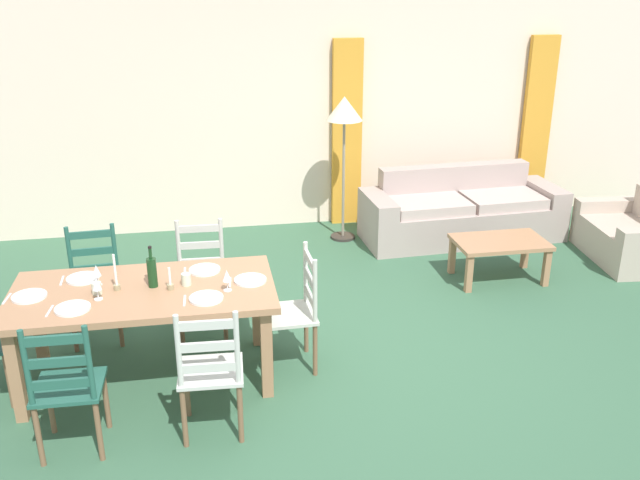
% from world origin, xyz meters
% --- Properties ---
extents(ground_plane, '(9.60, 9.60, 0.02)m').
position_xyz_m(ground_plane, '(0.00, 0.00, -0.01)').
color(ground_plane, '#365E43').
extents(wall_far, '(9.60, 0.16, 2.70)m').
position_xyz_m(wall_far, '(0.00, 3.30, 1.35)').
color(wall_far, beige).
rests_on(wall_far, ground_plane).
extents(curtain_panel_left, '(0.35, 0.08, 2.20)m').
position_xyz_m(curtain_panel_left, '(0.74, 3.16, 1.10)').
color(curtain_panel_left, gold).
rests_on(curtain_panel_left, ground_plane).
extents(curtain_panel_right, '(0.35, 0.08, 2.20)m').
position_xyz_m(curtain_panel_right, '(3.14, 3.16, 1.10)').
color(curtain_panel_right, gold).
rests_on(curtain_panel_right, ground_plane).
extents(dining_table, '(1.90, 0.96, 0.75)m').
position_xyz_m(dining_table, '(-1.46, -0.03, 0.66)').
color(dining_table, '#A57653').
rests_on(dining_table, ground_plane).
extents(dining_chair_near_left, '(0.43, 0.41, 0.96)m').
position_xyz_m(dining_chair_near_left, '(-1.90, -0.82, 0.48)').
color(dining_chair_near_left, '#245748').
rests_on(dining_chair_near_left, ground_plane).
extents(dining_chair_near_right, '(0.44, 0.42, 0.96)m').
position_xyz_m(dining_chair_near_right, '(-1.01, -0.79, 0.48)').
color(dining_chair_near_right, silver).
rests_on(dining_chair_near_right, ground_plane).
extents(dining_chair_far_left, '(0.44, 0.42, 0.96)m').
position_xyz_m(dining_chair_far_left, '(-1.91, 0.72, 0.48)').
color(dining_chair_far_left, '#235A4A').
rests_on(dining_chair_far_left, ground_plane).
extents(dining_chair_far_right, '(0.43, 0.41, 0.96)m').
position_xyz_m(dining_chair_far_right, '(-1.04, 0.70, 0.48)').
color(dining_chair_far_right, beige).
rests_on(dining_chair_far_right, ground_plane).
extents(dining_chair_head_east, '(0.41, 0.43, 0.96)m').
position_xyz_m(dining_chair_head_east, '(-0.34, -0.03, 0.48)').
color(dining_chair_head_east, beige).
rests_on(dining_chair_head_east, ground_plane).
extents(dinner_plate_near_left, '(0.24, 0.24, 0.02)m').
position_xyz_m(dinner_plate_near_left, '(-1.91, -0.28, 0.76)').
color(dinner_plate_near_left, white).
rests_on(dinner_plate_near_left, dining_table).
extents(fork_near_left, '(0.03, 0.17, 0.01)m').
position_xyz_m(fork_near_left, '(-2.06, -0.28, 0.75)').
color(fork_near_left, silver).
rests_on(fork_near_left, dining_table).
extents(dinner_plate_near_right, '(0.24, 0.24, 0.02)m').
position_xyz_m(dinner_plate_near_right, '(-1.01, -0.28, 0.76)').
color(dinner_plate_near_right, white).
rests_on(dinner_plate_near_right, dining_table).
extents(fork_near_right, '(0.02, 0.17, 0.01)m').
position_xyz_m(fork_near_right, '(-1.16, -0.28, 0.75)').
color(fork_near_right, silver).
rests_on(fork_near_right, dining_table).
extents(dinner_plate_far_left, '(0.24, 0.24, 0.02)m').
position_xyz_m(dinner_plate_far_left, '(-1.91, 0.22, 0.76)').
color(dinner_plate_far_left, white).
rests_on(dinner_plate_far_left, dining_table).
extents(fork_far_left, '(0.02, 0.17, 0.01)m').
position_xyz_m(fork_far_left, '(-2.06, 0.22, 0.75)').
color(fork_far_left, silver).
rests_on(fork_far_left, dining_table).
extents(dinner_plate_far_right, '(0.24, 0.24, 0.02)m').
position_xyz_m(dinner_plate_far_right, '(-1.01, 0.22, 0.76)').
color(dinner_plate_far_right, white).
rests_on(dinner_plate_far_right, dining_table).
extents(fork_far_right, '(0.02, 0.17, 0.01)m').
position_xyz_m(fork_far_right, '(-1.16, 0.22, 0.75)').
color(fork_far_right, silver).
rests_on(fork_far_right, dining_table).
extents(dinner_plate_head_west, '(0.24, 0.24, 0.02)m').
position_xyz_m(dinner_plate_head_west, '(-2.24, -0.03, 0.76)').
color(dinner_plate_head_west, white).
rests_on(dinner_plate_head_west, dining_table).
extents(fork_head_west, '(0.03, 0.17, 0.01)m').
position_xyz_m(fork_head_west, '(-2.39, -0.03, 0.75)').
color(fork_head_west, silver).
rests_on(fork_head_west, dining_table).
extents(dinner_plate_head_east, '(0.24, 0.24, 0.02)m').
position_xyz_m(dinner_plate_head_east, '(-0.68, -0.03, 0.76)').
color(dinner_plate_head_east, white).
rests_on(dinner_plate_head_east, dining_table).
extents(fork_head_east, '(0.03, 0.17, 0.01)m').
position_xyz_m(fork_head_east, '(-0.83, -0.03, 0.75)').
color(fork_head_east, silver).
rests_on(fork_head_east, dining_table).
extents(wine_bottle, '(0.07, 0.07, 0.32)m').
position_xyz_m(wine_bottle, '(-1.38, 0.01, 0.87)').
color(wine_bottle, '#143819').
rests_on(wine_bottle, dining_table).
extents(wine_glass_near_left, '(0.06, 0.06, 0.16)m').
position_xyz_m(wine_glass_near_left, '(-1.75, -0.15, 0.86)').
color(wine_glass_near_left, white).
rests_on(wine_glass_near_left, dining_table).
extents(wine_glass_near_right, '(0.06, 0.06, 0.16)m').
position_xyz_m(wine_glass_near_right, '(-0.85, -0.16, 0.86)').
color(wine_glass_near_right, white).
rests_on(wine_glass_near_right, dining_table).
extents(wine_glass_far_left, '(0.06, 0.06, 0.16)m').
position_xyz_m(wine_glass_far_left, '(-1.78, 0.10, 0.86)').
color(wine_glass_far_left, white).
rests_on(wine_glass_far_left, dining_table).
extents(coffee_cup_primary, '(0.07, 0.07, 0.09)m').
position_xyz_m(coffee_cup_primary, '(-1.14, -0.01, 0.80)').
color(coffee_cup_primary, beige).
rests_on(coffee_cup_primary, dining_table).
extents(coffee_cup_secondary, '(0.07, 0.07, 0.09)m').
position_xyz_m(coffee_cup_secondary, '(-1.77, -0.06, 0.80)').
color(coffee_cup_secondary, beige).
rests_on(coffee_cup_secondary, dining_table).
extents(candle_tall, '(0.05, 0.05, 0.28)m').
position_xyz_m(candle_tall, '(-1.64, -0.01, 0.83)').
color(candle_tall, '#998C66').
rests_on(candle_tall, dining_table).
extents(candle_short, '(0.05, 0.05, 0.17)m').
position_xyz_m(candle_short, '(-1.26, -0.07, 0.80)').
color(candle_short, '#998C66').
rests_on(candle_short, dining_table).
extents(couch, '(2.32, 0.92, 0.80)m').
position_xyz_m(couch, '(1.94, 2.44, 0.29)').
color(couch, '#A9968E').
rests_on(couch, ground_plane).
extents(coffee_table, '(0.90, 0.56, 0.42)m').
position_xyz_m(coffee_table, '(1.89, 1.22, 0.36)').
color(coffee_table, '#A57653').
rests_on(coffee_table, ground_plane).
extents(armchair_upholstered, '(0.90, 1.23, 0.72)m').
position_xyz_m(armchair_upholstered, '(3.56, 1.47, 0.25)').
color(armchair_upholstered, '#B8A796').
rests_on(armchair_upholstered, ground_plane).
extents(standing_lamp, '(0.40, 0.40, 1.64)m').
position_xyz_m(standing_lamp, '(0.59, 2.62, 1.41)').
color(standing_lamp, '#332D28').
rests_on(standing_lamp, ground_plane).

